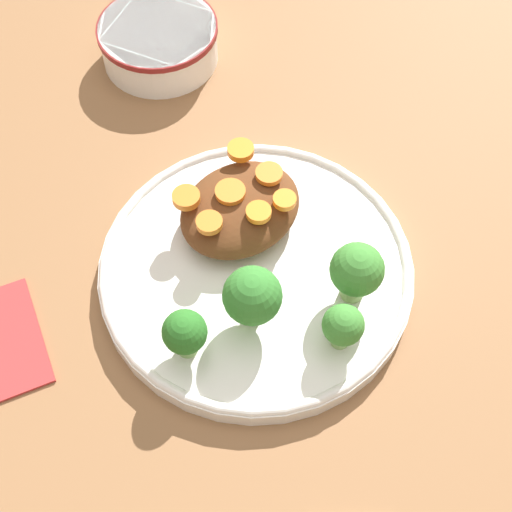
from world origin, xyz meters
name	(u,v)px	position (x,y,z in m)	size (l,w,h in m)	color
ground_plane	(256,276)	(0.00, 0.00, 0.00)	(4.00, 4.00, 0.00)	#8C603D
plate	(256,269)	(0.00, 0.00, 0.01)	(0.26, 0.26, 0.02)	white
dip_bowl	(159,40)	(0.11, 0.26, 0.02)	(0.12, 0.12, 0.04)	white
stew_mound	(240,209)	(0.02, 0.04, 0.03)	(0.11, 0.09, 0.04)	#5B3319
broccoli_floret_0	(252,296)	(-0.04, -0.03, 0.05)	(0.05, 0.05, 0.06)	#759E51
broccoli_floret_1	(339,330)	(0.00, -0.09, 0.04)	(0.03, 0.03, 0.04)	#7FA85B
broccoli_floret_2	(357,271)	(0.04, -0.07, 0.05)	(0.04, 0.04, 0.06)	#7FA85B
broccoli_floret_3	(185,333)	(-0.09, -0.02, 0.04)	(0.03, 0.03, 0.05)	#7FA85B
carrot_slice_0	(230,192)	(0.02, 0.05, 0.06)	(0.03, 0.03, 0.00)	orange
carrot_slice_1	(241,150)	(0.05, 0.07, 0.06)	(0.02, 0.02, 0.01)	orange
carrot_slice_2	(259,212)	(0.02, 0.02, 0.06)	(0.02, 0.02, 0.01)	orange
carrot_slice_3	(209,223)	(-0.02, 0.04, 0.06)	(0.02, 0.02, 0.01)	orange
carrot_slice_4	(186,198)	(-0.01, 0.07, 0.06)	(0.02, 0.02, 0.01)	orange
carrot_slice_5	(285,200)	(0.04, 0.01, 0.06)	(0.02, 0.02, 0.01)	orange
carrot_slice_6	(269,174)	(0.05, 0.04, 0.06)	(0.02, 0.02, 0.00)	orange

